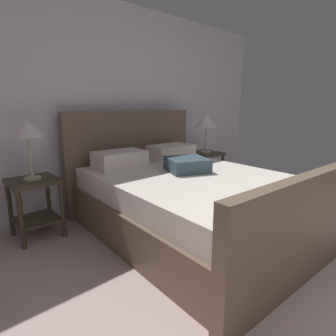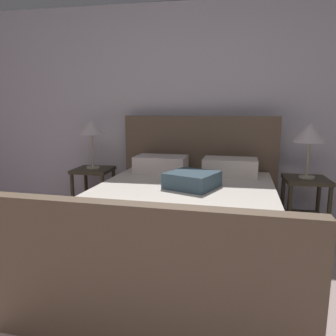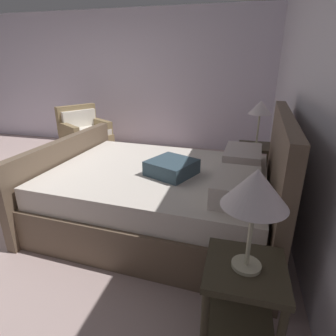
{
  "view_description": "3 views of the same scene",
  "coord_description": "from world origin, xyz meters",
  "px_view_note": "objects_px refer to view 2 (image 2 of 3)",
  "views": [
    {
      "loc": [
        -1.97,
        0.11,
        1.32
      ],
      "look_at": [
        0.02,
        2.28,
        0.64
      ],
      "focal_mm": 29.69,
      "sensor_mm": 36.0,
      "label": 1
    },
    {
      "loc": [
        0.39,
        -0.66,
        1.31
      ],
      "look_at": [
        -0.13,
        2.31,
        0.75
      ],
      "focal_mm": 33.89,
      "sensor_mm": 36.0,
      "label": 2
    },
    {
      "loc": [
        2.55,
        2.69,
        1.65
      ],
      "look_at": [
        -0.18,
        1.98,
        0.55
      ],
      "focal_mm": 29.62,
      "sensor_mm": 36.0,
      "label": 3
    }
  ],
  "objects_px": {
    "nightstand_left": "(94,184)",
    "table_lamp_left": "(91,129)",
    "nightstand_right": "(305,196)",
    "bed": "(182,219)",
    "table_lamp_right": "(310,134)"
  },
  "relations": [
    {
      "from": "table_lamp_right",
      "to": "table_lamp_left",
      "type": "distance_m",
      "value": 2.44
    },
    {
      "from": "nightstand_right",
      "to": "table_lamp_right",
      "type": "xyz_separation_m",
      "value": [
        0.0,
        0.0,
        0.66
      ]
    },
    {
      "from": "bed",
      "to": "table_lamp_left",
      "type": "distance_m",
      "value": 1.7
    },
    {
      "from": "table_lamp_right",
      "to": "nightstand_left",
      "type": "distance_m",
      "value": 2.53
    },
    {
      "from": "bed",
      "to": "nightstand_left",
      "type": "xyz_separation_m",
      "value": [
        -1.22,
        0.94,
        0.05
      ]
    },
    {
      "from": "nightstand_right",
      "to": "table_lamp_left",
      "type": "bearing_deg",
      "value": 176.69
    },
    {
      "from": "nightstand_left",
      "to": "table_lamp_left",
      "type": "distance_m",
      "value": 0.67
    },
    {
      "from": "bed",
      "to": "nightstand_right",
      "type": "height_order",
      "value": "bed"
    },
    {
      "from": "table_lamp_right",
      "to": "table_lamp_left",
      "type": "height_order",
      "value": "table_lamp_left"
    },
    {
      "from": "table_lamp_right",
      "to": "nightstand_left",
      "type": "xyz_separation_m",
      "value": [
        -2.43,
        0.14,
        -0.66
      ]
    },
    {
      "from": "bed",
      "to": "table_lamp_right",
      "type": "bearing_deg",
      "value": 33.39
    },
    {
      "from": "table_lamp_right",
      "to": "table_lamp_left",
      "type": "xyz_separation_m",
      "value": [
        -2.43,
        0.14,
        0.02
      ]
    },
    {
      "from": "nightstand_right",
      "to": "nightstand_left",
      "type": "relative_size",
      "value": 1.0
    },
    {
      "from": "nightstand_right",
      "to": "table_lamp_left",
      "type": "distance_m",
      "value": 2.53
    },
    {
      "from": "nightstand_left",
      "to": "table_lamp_left",
      "type": "height_order",
      "value": "table_lamp_left"
    }
  ]
}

